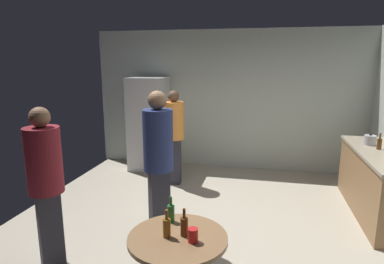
{
  "coord_description": "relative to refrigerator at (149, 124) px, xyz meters",
  "views": [
    {
      "loc": [
        0.67,
        -3.81,
        2.09
      ],
      "look_at": [
        -0.18,
        0.14,
        1.23
      ],
      "focal_mm": 30.81,
      "sensor_mm": 36.0,
      "label": 1
    }
  ],
  "objects": [
    {
      "name": "wall_back",
      "position": [
        1.5,
        0.43,
        0.45
      ],
      "size": [
        5.32,
        0.06,
        2.7
      ],
      "primitive_type": "cube",
      "color": "beige",
      "rests_on": "ground_plane"
    },
    {
      "name": "refrigerator",
      "position": [
        0.0,
        0.0,
        0.0
      ],
      "size": [
        0.7,
        0.68,
        1.8
      ],
      "color": "silver",
      "rests_on": "ground_plane"
    },
    {
      "name": "kettle",
      "position": [
        3.73,
        -0.88,
        0.07
      ],
      "size": [
        0.24,
        0.17,
        0.18
      ],
      "color": "#B2B2B7",
      "rests_on": "kitchen_counter"
    },
    {
      "name": "person_in_navy_shirt",
      "position": [
        1.04,
        -2.58,
        0.15
      ],
      "size": [
        0.47,
        0.47,
        1.79
      ],
      "rotation": [
        0.0,
        0.0,
        -0.95
      ],
      "color": "#2D2D38",
      "rests_on": "ground_plane"
    },
    {
      "name": "beer_bottle_amber",
      "position": [
        1.48,
        -3.73,
        -0.08
      ],
      "size": [
        0.06,
        0.06,
        0.23
      ],
      "color": "#8C5919",
      "rests_on": "foreground_table"
    },
    {
      "name": "ground_plane",
      "position": [
        1.5,
        -2.2,
        -0.95
      ],
      "size": [
        5.2,
        5.2,
        0.1
      ],
      "primitive_type": "cube",
      "color": "#B2A893"
    },
    {
      "name": "beer_bottle_green",
      "position": [
        1.44,
        -3.48,
        -0.08
      ],
      "size": [
        0.06,
        0.06,
        0.23
      ],
      "color": "#26662D",
      "rests_on": "foreground_table"
    },
    {
      "name": "plastic_cup_red",
      "position": [
        1.69,
        -3.76,
        -0.11
      ],
      "size": [
        0.08,
        0.08,
        0.11
      ],
      "primitive_type": "cylinder",
      "color": "red",
      "rests_on": "foreground_table"
    },
    {
      "name": "beer_bottle_on_counter",
      "position": [
        3.78,
        -1.13,
        0.08
      ],
      "size": [
        0.06,
        0.06,
        0.23
      ],
      "color": "#593314",
      "rests_on": "kitchen_counter"
    },
    {
      "name": "foreground_table",
      "position": [
        1.56,
        -3.71,
        -0.27
      ],
      "size": [
        0.8,
        0.8,
        0.73
      ],
      "color": "olive",
      "rests_on": "ground_plane"
    },
    {
      "name": "person_in_orange_shirt",
      "position": [
        0.71,
        -0.72,
        0.05
      ],
      "size": [
        0.37,
        0.37,
        1.63
      ],
      "rotation": [
        0.0,
        0.0,
        -1.47
      ],
      "color": "#2D2D38",
      "rests_on": "ground_plane"
    },
    {
      "name": "kitchen_counter",
      "position": [
        3.78,
        -1.29,
        -0.45
      ],
      "size": [
        0.64,
        2.0,
        0.9
      ],
      "color": "olive",
      "rests_on": "ground_plane"
    },
    {
      "name": "beer_bottle_brown",
      "position": [
        1.61,
        -3.68,
        -0.08
      ],
      "size": [
        0.06,
        0.06,
        0.23
      ],
      "color": "#593314",
      "rests_on": "foreground_table"
    },
    {
      "name": "person_in_maroon_shirt",
      "position": [
        0.12,
        -3.32,
        0.08
      ],
      "size": [
        0.48,
        0.48,
        1.68
      ],
      "rotation": [
        0.0,
        0.0,
        -0.76
      ],
      "color": "#2D2D38",
      "rests_on": "ground_plane"
    }
  ]
}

